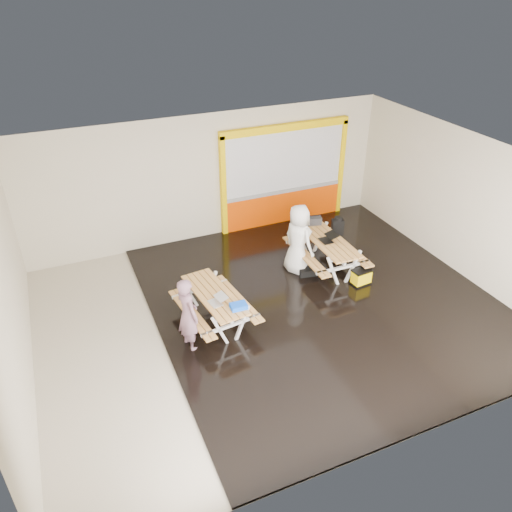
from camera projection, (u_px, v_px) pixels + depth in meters
name	position (u px, v px, depth m)	size (l,w,h in m)	color
room	(273.00, 245.00, 10.26)	(10.02, 8.02, 3.52)	beige
deck	(320.00, 299.00, 11.58)	(7.50, 7.98, 0.05)	black
kiosk	(284.00, 177.00, 14.27)	(3.88, 0.16, 3.00)	#EE4600
picnic_table_left	(215.00, 301.00, 10.54)	(1.55, 2.10, 0.79)	tan
picnic_table_right	(327.00, 246.00, 12.45)	(1.48, 2.15, 0.85)	tan
person_left	(188.00, 314.00, 9.78)	(0.60, 0.39, 1.64)	#795667
person_right	(298.00, 240.00, 12.23)	(0.90, 0.59, 1.84)	white
laptop_left	(217.00, 301.00, 10.15)	(0.40, 0.37, 0.15)	silver
laptop_right	(328.00, 239.00, 12.26)	(0.41, 0.36, 0.17)	black
blue_pouch	(239.00, 306.00, 10.00)	(0.33, 0.23, 0.10)	blue
toolbox	(313.00, 221.00, 13.00)	(0.49, 0.33, 0.26)	black
backpack	(338.00, 226.00, 13.13)	(0.35, 0.28, 0.51)	black
dark_case	(308.00, 270.00, 12.43)	(0.47, 0.36, 0.18)	black
fluke_bag	(361.00, 277.00, 11.98)	(0.49, 0.34, 0.40)	black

